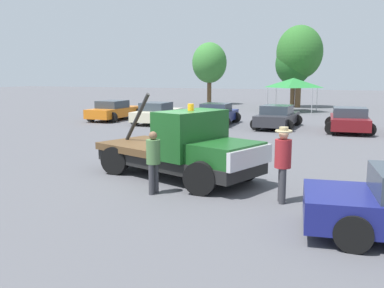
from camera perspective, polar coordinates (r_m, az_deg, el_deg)
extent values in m
plane|color=#545459|center=(13.01, -2.05, -4.44)|extent=(160.00, 160.00, 0.00)
cube|color=black|center=(12.90, -2.06, -2.16)|extent=(5.55, 3.55, 0.35)
cube|color=#19511E|center=(11.62, 4.63, -1.19)|extent=(1.98, 2.19, 0.55)
cube|color=silver|center=(11.18, 7.81, -1.81)|extent=(0.75, 1.84, 0.50)
cube|color=#19511E|center=(12.37, -0.16, 1.35)|extent=(1.79, 2.39, 1.35)
cube|color=brown|center=(13.76, -5.99, -0.27)|extent=(3.16, 2.87, 0.22)
cylinder|color=black|center=(13.98, -7.31, 3.52)|extent=(1.16, 0.51, 1.63)
cylinder|color=orange|center=(12.29, -0.17, 4.93)|extent=(0.18, 0.18, 0.20)
cylinder|color=black|center=(12.57, 7.11, -2.93)|extent=(0.88, 0.26, 0.88)
cylinder|color=black|center=(11.00, 1.10, -4.61)|extent=(0.88, 0.26, 0.88)
cylinder|color=black|center=(14.79, -4.09, -1.05)|extent=(0.88, 0.26, 0.88)
cylinder|color=black|center=(13.48, -10.25, -2.18)|extent=(0.88, 0.26, 0.88)
cylinder|color=black|center=(9.77, 19.52, -7.55)|extent=(0.68, 0.22, 0.68)
cylinder|color=black|center=(8.10, 20.71, -11.09)|extent=(0.68, 0.22, 0.68)
cylinder|color=#38383D|center=(10.50, 11.98, -5.53)|extent=(0.16, 0.16, 0.87)
cylinder|color=#38383D|center=(10.71, 11.83, -5.24)|extent=(0.16, 0.16, 0.87)
cylinder|color=maroon|center=(10.44, 12.05, -1.26)|extent=(0.40, 0.40, 0.69)
sphere|color=tan|center=(10.37, 12.13, 1.24)|extent=(0.23, 0.23, 0.23)
torus|color=tan|center=(10.36, 12.15, 1.69)|extent=(0.41, 0.41, 0.06)
cylinder|color=tan|center=(10.35, 12.16, 1.94)|extent=(0.21, 0.21, 0.11)
cylinder|color=#38383D|center=(11.11, -5.43, -4.74)|extent=(0.15, 0.15, 0.80)
cylinder|color=#38383D|center=(11.27, -4.85, -4.53)|extent=(0.15, 0.15, 0.80)
cylinder|color=#4C7542|center=(11.04, -5.19, -1.04)|extent=(0.36, 0.36, 0.63)
sphere|color=brown|center=(10.98, -5.22, 1.13)|extent=(0.22, 0.22, 0.22)
cube|color=orange|center=(29.87, -10.31, 4.21)|extent=(1.77, 4.60, 0.60)
cube|color=#333D47|center=(29.63, -10.58, 5.23)|extent=(1.55, 1.93, 0.50)
cylinder|color=black|center=(31.65, -10.06, 4.14)|extent=(0.68, 0.22, 0.68)
cylinder|color=black|center=(30.79, -7.41, 4.06)|extent=(0.68, 0.22, 0.68)
cylinder|color=black|center=(29.06, -13.35, 3.59)|extent=(0.68, 0.22, 0.68)
cylinder|color=black|center=(28.12, -10.56, 3.50)|extent=(0.68, 0.22, 0.68)
cube|color=beige|center=(27.52, -4.60, 3.92)|extent=(1.96, 4.61, 0.60)
cube|color=#333D47|center=(27.27, -4.81, 5.02)|extent=(1.64, 1.97, 0.50)
cylinder|color=black|center=(29.29, -4.85, 3.84)|extent=(0.68, 0.22, 0.68)
cylinder|color=black|center=(28.63, -1.78, 3.75)|extent=(0.68, 0.22, 0.68)
cylinder|color=black|center=(26.52, -7.63, 3.24)|extent=(0.68, 0.22, 0.68)
cylinder|color=black|center=(25.80, -4.29, 3.12)|extent=(0.68, 0.22, 0.68)
cube|color=navy|center=(26.60, 3.33, 3.75)|extent=(2.09, 4.38, 0.60)
cube|color=#333D47|center=(26.35, 3.22, 4.90)|extent=(1.71, 1.90, 0.50)
cylinder|color=black|center=(28.24, 2.41, 3.67)|extent=(0.68, 0.22, 0.68)
cylinder|color=black|center=(27.82, 5.83, 3.55)|extent=(0.68, 0.22, 0.68)
cylinder|color=black|center=(25.47, 0.60, 3.07)|extent=(0.68, 0.22, 0.68)
cylinder|color=black|center=(25.00, 4.37, 2.93)|extent=(0.68, 0.22, 0.68)
cube|color=#2D2D33|center=(25.40, 11.32, 3.33)|extent=(1.90, 4.47, 0.60)
cube|color=#333D47|center=(25.14, 11.25, 4.53)|extent=(1.62, 1.90, 0.50)
cylinder|color=black|center=(27.07, 10.21, 3.29)|extent=(0.68, 0.22, 0.68)
cylinder|color=black|center=(26.74, 13.78, 3.10)|extent=(0.68, 0.22, 0.68)
cylinder|color=black|center=(24.16, 8.56, 2.63)|extent=(0.68, 0.22, 0.68)
cylinder|color=black|center=(23.79, 12.55, 2.41)|extent=(0.68, 0.22, 0.68)
cube|color=maroon|center=(24.71, 20.21, 2.77)|extent=(2.27, 4.42, 0.60)
cube|color=#333D47|center=(24.45, 20.30, 4.00)|extent=(1.83, 1.93, 0.50)
cylinder|color=black|center=(26.14, 18.04, 2.78)|extent=(0.68, 0.22, 0.68)
cylinder|color=black|center=(26.23, 22.03, 2.58)|extent=(0.68, 0.22, 0.68)
cylinder|color=black|center=(23.25, 18.11, 2.02)|extent=(0.68, 0.22, 0.68)
cylinder|color=black|center=(23.35, 22.58, 1.80)|extent=(0.68, 0.22, 0.68)
cylinder|color=#9E9EA3|center=(35.51, 10.01, 5.76)|extent=(0.07, 0.07, 2.02)
cylinder|color=#9E9EA3|center=(34.94, 15.70, 5.50)|extent=(0.07, 0.07, 2.02)
cylinder|color=#9E9EA3|center=(38.96, 11.12, 6.02)|extent=(0.07, 0.07, 2.02)
cylinder|color=#9E9EA3|center=(38.44, 16.31, 5.79)|extent=(0.07, 0.07, 2.02)
pyramid|color=#287F38|center=(36.87, 13.37, 7.96)|extent=(3.53, 3.53, 0.79)
cylinder|color=brown|center=(44.89, 2.31, 6.72)|extent=(0.44, 0.44, 2.22)
ellipsoid|color=#387A33|center=(44.86, 2.34, 10.78)|extent=(3.56, 3.56, 4.13)
cylinder|color=brown|center=(41.92, 13.24, 6.23)|extent=(0.42, 0.42, 2.11)
ellipsoid|color=#235B23|center=(41.89, 13.39, 10.35)|extent=(3.38, 3.38, 3.92)
cylinder|color=brown|center=(41.83, 13.94, 6.57)|extent=(0.53, 0.53, 2.66)
ellipsoid|color=#2D6B28|center=(41.84, 14.15, 11.78)|extent=(4.26, 4.26, 4.94)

